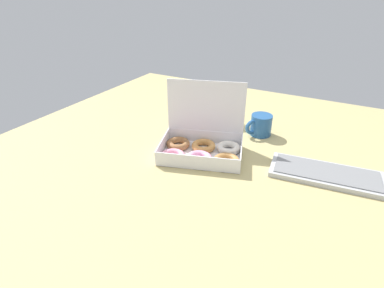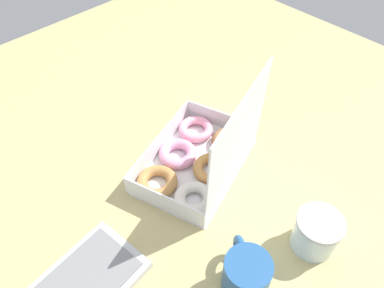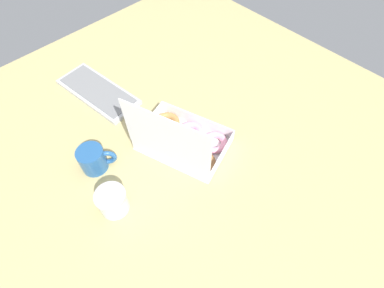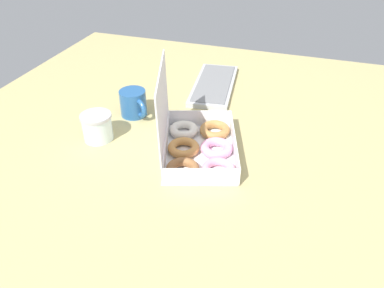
% 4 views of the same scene
% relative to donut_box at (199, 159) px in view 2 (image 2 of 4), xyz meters
% --- Properties ---
extents(ground_plane, '(1.80, 1.80, 0.02)m').
position_rel_donut_box_xyz_m(ground_plane, '(0.02, -0.01, -0.04)').
color(ground_plane, tan).
extents(donut_box, '(0.37, 0.31, 0.27)m').
position_rel_donut_box_xyz_m(donut_box, '(0.00, 0.00, 0.00)').
color(donut_box, white).
rests_on(donut_box, ground_plane).
extents(coffee_mug, '(0.10, 0.12, 0.09)m').
position_rel_donut_box_xyz_m(coffee_mug, '(0.15, 0.28, 0.01)').
color(coffee_mug, '#24548E').
rests_on(coffee_mug, ground_plane).
extents(glass_jar, '(0.10, 0.10, 0.09)m').
position_rel_donut_box_xyz_m(glass_jar, '(-0.03, 0.32, 0.01)').
color(glass_jar, silver).
rests_on(glass_jar, ground_plane).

